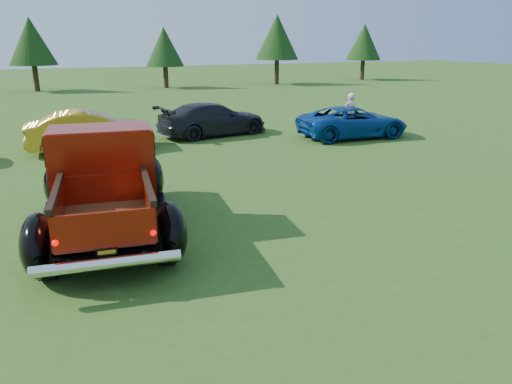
% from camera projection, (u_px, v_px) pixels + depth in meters
% --- Properties ---
extents(ground, '(120.00, 120.00, 0.00)m').
position_uv_depth(ground, '(231.00, 244.00, 9.15)').
color(ground, '#315718').
rests_on(ground, ground).
extents(tree_mid_left, '(3.20, 3.20, 5.00)m').
position_uv_depth(tree_mid_left, '(31.00, 41.00, 34.23)').
color(tree_mid_left, '#332114').
rests_on(tree_mid_left, ground).
extents(tree_mid_right, '(2.82, 2.82, 4.40)m').
position_uv_depth(tree_mid_right, '(164.00, 47.00, 36.86)').
color(tree_mid_right, '#332114').
rests_on(tree_mid_right, ground).
extents(tree_east, '(3.46, 3.46, 5.40)m').
position_uv_depth(tree_east, '(277.00, 37.00, 39.61)').
color(tree_east, '#332114').
rests_on(tree_east, ground).
extents(tree_far_east, '(3.07, 3.07, 4.80)m').
position_uv_depth(tree_far_east, '(364.00, 42.00, 44.01)').
color(tree_far_east, '#332114').
rests_on(tree_far_east, ground).
extents(pickup_truck, '(3.06, 5.59, 2.00)m').
position_uv_depth(pickup_truck, '(104.00, 180.00, 9.82)').
color(pickup_truck, black).
rests_on(pickup_truck, ground).
extents(show_car_yellow, '(4.10, 1.51, 1.34)m').
position_uv_depth(show_car_yellow, '(90.00, 131.00, 16.54)').
color(show_car_yellow, '#C68F1A').
rests_on(show_car_yellow, ground).
extents(show_car_grey, '(4.55, 2.48, 1.25)m').
position_uv_depth(show_car_grey, '(213.00, 119.00, 19.21)').
color(show_car_grey, black).
rests_on(show_car_grey, ground).
extents(show_car_blue, '(4.29, 2.15, 1.16)m').
position_uv_depth(show_car_blue, '(353.00, 122.00, 18.79)').
color(show_car_blue, navy).
rests_on(show_car_blue, ground).
extents(spectator, '(0.59, 0.40, 1.58)m').
position_uv_depth(spectator, '(350.00, 113.00, 19.55)').
color(spectator, beige).
rests_on(spectator, ground).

